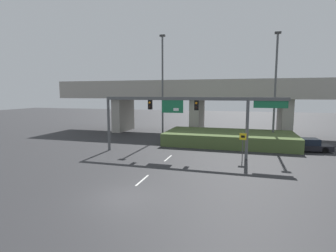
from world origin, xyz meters
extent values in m
plane|color=#2D2D30|center=(0.00, 0.00, 0.00)|extent=(160.00, 160.00, 0.00)
cube|color=silver|center=(0.00, 3.09, 0.00)|extent=(0.14, 2.40, 0.01)
cube|color=silver|center=(0.00, 9.71, 0.00)|extent=(0.14, 2.40, 0.01)
cube|color=silver|center=(0.00, 16.32, 0.00)|extent=(0.14, 2.40, 0.01)
cube|color=silver|center=(0.00, 22.93, 0.00)|extent=(0.14, 2.40, 0.01)
cylinder|color=#515456|center=(-7.09, 11.38, 2.88)|extent=(0.28, 0.28, 5.76)
cylinder|color=#515456|center=(7.09, 11.38, 2.88)|extent=(0.28, 0.28, 5.76)
cube|color=#515456|center=(1.75, 11.38, 5.60)|extent=(17.68, 0.32, 0.32)
cube|color=black|center=(-2.36, 11.38, 4.96)|extent=(0.40, 0.28, 0.95)
sphere|color=orange|center=(-2.36, 11.21, 5.17)|extent=(0.22, 0.22, 0.22)
sphere|color=black|center=(-2.36, 11.21, 4.75)|extent=(0.22, 0.22, 0.22)
cube|color=black|center=(2.36, 11.38, 4.96)|extent=(0.40, 0.28, 0.95)
sphere|color=orange|center=(2.36, 11.21, 5.17)|extent=(0.22, 0.22, 0.22)
sphere|color=black|center=(2.36, 11.21, 4.75)|extent=(0.22, 0.22, 0.22)
cube|color=#196B42|center=(0.00, 11.28, 4.82)|extent=(2.14, 0.08, 1.24)
cube|color=white|center=(0.37, 11.23, 4.54)|extent=(0.54, 0.03, 0.27)
cube|color=#196B42|center=(9.02, 11.32, 5.12)|extent=(2.90, 0.07, 0.64)
cylinder|color=#4C4C4C|center=(6.75, 10.65, 1.29)|extent=(0.08, 0.08, 2.59)
cube|color=yellow|center=(6.75, 10.60, 2.24)|extent=(0.60, 0.03, 0.60)
cube|color=black|center=(6.75, 10.59, 2.24)|extent=(0.33, 0.01, 0.21)
cylinder|color=#515456|center=(-3.84, 20.40, 6.76)|extent=(0.24, 0.24, 13.52)
cube|color=#333333|center=(-3.84, 20.40, 13.64)|extent=(0.70, 0.36, 0.24)
cylinder|color=#515456|center=(10.23, 19.78, 6.44)|extent=(0.24, 0.24, 12.89)
cube|color=#333333|center=(10.23, 19.78, 13.01)|extent=(0.70, 0.36, 0.24)
cube|color=#A39E93|center=(0.00, 25.80, 6.23)|extent=(43.35, 7.12, 1.74)
cube|color=#A39E93|center=(0.00, 22.44, 7.54)|extent=(43.35, 0.40, 0.90)
cube|color=#A39E93|center=(-12.28, 25.80, 2.68)|extent=(1.40, 5.70, 5.36)
cube|color=#A39E93|center=(0.00, 25.80, 2.68)|extent=(1.40, 5.70, 5.36)
cube|color=#A39E93|center=(12.28, 25.80, 2.68)|extent=(1.40, 5.70, 5.36)
cube|color=#4C6033|center=(5.16, 18.48, 0.73)|extent=(15.07, 7.43, 1.46)
cube|color=maroon|center=(10.25, 17.44, 0.43)|extent=(5.02, 2.79, 0.54)
cube|color=black|center=(10.07, 17.48, 1.03)|extent=(2.75, 2.15, 0.65)
cylinder|color=black|center=(11.86, 17.96, 0.32)|extent=(0.67, 0.34, 0.64)
cylinder|color=black|center=(11.53, 16.33, 0.32)|extent=(0.67, 0.34, 0.64)
cylinder|color=black|center=(8.98, 18.55, 0.32)|extent=(0.67, 0.34, 0.64)
cylinder|color=black|center=(8.65, 16.92, 0.32)|extent=(0.67, 0.34, 0.64)
cube|color=black|center=(13.45, 16.77, 0.44)|extent=(4.62, 2.34, 0.55)
cube|color=black|center=(13.27, 16.75, 1.04)|extent=(2.49, 1.89, 0.66)
cylinder|color=black|center=(14.71, 17.72, 0.32)|extent=(0.66, 0.30, 0.64)
cylinder|color=black|center=(14.91, 16.16, 0.32)|extent=(0.66, 0.30, 0.64)
cylinder|color=black|center=(11.99, 17.38, 0.32)|extent=(0.66, 0.30, 0.64)
cylinder|color=black|center=(12.19, 15.81, 0.32)|extent=(0.66, 0.30, 0.64)
camera|label=1|loc=(6.66, -13.58, 6.07)|focal=28.00mm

